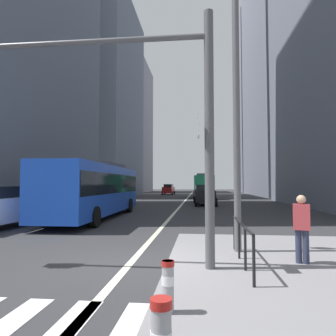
# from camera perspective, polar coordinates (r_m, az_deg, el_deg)

# --- Properties ---
(ground_plane) EXTENTS (160.00, 160.00, 0.00)m
(ground_plane) POSITION_cam_1_polar(r_m,az_deg,el_deg) (27.77, 2.36, -7.22)
(ground_plane) COLOR #303033
(lane_centre_line) EXTENTS (0.20, 80.00, 0.01)m
(lane_centre_line) POSITION_cam_1_polar(r_m,az_deg,el_deg) (37.73, 3.36, -6.07)
(lane_centre_line) COLOR beige
(lane_centre_line) RESTS_ON ground
(office_tower_left_mid) EXTENTS (13.90, 19.05, 31.64)m
(office_tower_left_mid) POSITION_cam_1_polar(r_m,az_deg,el_deg) (52.48, -14.31, 12.34)
(office_tower_left_mid) COLOR slate
(office_tower_left_mid) RESTS_ON ground
(office_tower_left_far) EXTENTS (10.19, 19.63, 31.38)m
(office_tower_left_far) POSITION_cam_1_polar(r_m,az_deg,el_deg) (74.23, -7.96, 7.66)
(office_tower_left_far) COLOR gray
(office_tower_left_far) RESTS_ON ground
(office_tower_right_mid) EXTENTS (11.62, 24.15, 46.19)m
(office_tower_right_mid) POSITION_cam_1_polar(r_m,az_deg,el_deg) (60.72, 21.20, 17.52)
(office_tower_right_mid) COLOR slate
(office_tower_right_mid) RESTS_ON ground
(office_tower_right_far) EXTENTS (10.77, 16.97, 44.29)m
(office_tower_right_far) POSITION_cam_1_polar(r_m,az_deg,el_deg) (83.75, 16.68, 11.05)
(office_tower_right_far) COLOR slate
(office_tower_right_far) RESTS_ON ground
(city_bus_blue_oncoming) EXTENTS (2.84, 11.77, 3.40)m
(city_bus_blue_oncoming) POSITION_cam_1_polar(r_m,az_deg,el_deg) (18.62, -13.38, -3.59)
(city_bus_blue_oncoming) COLOR blue
(city_bus_blue_oncoming) RESTS_ON ground
(city_bus_red_receding) EXTENTS (2.92, 11.82, 3.40)m
(city_bus_red_receding) POSITION_cam_1_polar(r_m,az_deg,el_deg) (43.35, 6.62, -3.23)
(city_bus_red_receding) COLOR #198456
(city_bus_red_receding) RESTS_ON ground
(car_oncoming_mid) EXTENTS (2.21, 4.36, 1.94)m
(car_oncoming_mid) POSITION_cam_1_polar(r_m,az_deg,el_deg) (56.13, 0.09, -4.04)
(car_oncoming_mid) COLOR maroon
(car_oncoming_mid) RESTS_ON ground
(car_receding_near) EXTENTS (2.18, 4.15, 1.94)m
(car_receding_near) POSITION_cam_1_polar(r_m,az_deg,el_deg) (33.86, 6.56, -4.75)
(car_receding_near) COLOR #232838
(car_receding_near) RESTS_ON ground
(car_receding_far) EXTENTS (2.19, 4.16, 1.94)m
(car_receding_far) POSITION_cam_1_polar(r_m,az_deg,el_deg) (28.79, 7.29, -5.07)
(car_receding_far) COLOR black
(car_receding_far) RESTS_ON ground
(traffic_signal_gantry) EXTENTS (7.14, 0.65, 6.00)m
(traffic_signal_gantry) POSITION_cam_1_polar(r_m,az_deg,el_deg) (7.61, -11.33, 13.04)
(traffic_signal_gantry) COLOR #515156
(traffic_signal_gantry) RESTS_ON median_island
(street_lamp_post) EXTENTS (5.50, 0.32, 8.00)m
(street_lamp_post) POSITION_cam_1_polar(r_m,az_deg,el_deg) (9.44, 12.73, 17.02)
(street_lamp_post) COLOR #56565B
(street_lamp_post) RESTS_ON median_island
(bollard_left) EXTENTS (0.20, 0.20, 0.76)m
(bollard_left) POSITION_cam_1_polar(r_m,az_deg,el_deg) (4.83, -0.02, -20.97)
(bollard_left) COLOR #99999E
(bollard_left) RESTS_ON median_island
(pedestrian_railing) EXTENTS (0.06, 3.28, 0.98)m
(pedestrian_railing) POSITION_cam_1_polar(r_m,az_deg,el_deg) (7.61, 13.79, -12.16)
(pedestrian_railing) COLOR black
(pedestrian_railing) RESTS_ON median_island
(pedestrian_walking) EXTENTS (0.44, 0.35, 1.64)m
(pedestrian_walking) POSITION_cam_1_polar(r_m,az_deg,el_deg) (8.10, 23.96, -9.89)
(pedestrian_walking) COLOR #2D334C
(pedestrian_walking) RESTS_ON median_island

